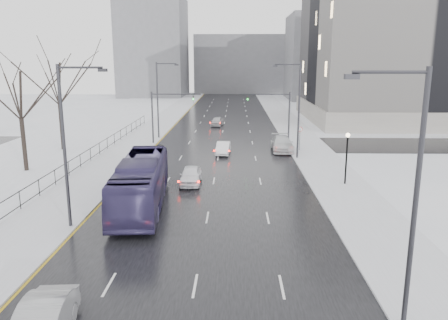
# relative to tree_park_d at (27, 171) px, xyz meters

# --- Properties ---
(road) EXTENTS (16.00, 150.00, 0.04)m
(road) POSITION_rel_tree_park_d_xyz_m (17.80, 26.00, 0.02)
(road) COLOR black
(road) RESTS_ON ground
(cross_road) EXTENTS (130.00, 10.00, 0.04)m
(cross_road) POSITION_rel_tree_park_d_xyz_m (17.80, 14.00, 0.02)
(cross_road) COLOR black
(cross_road) RESTS_ON ground
(sidewalk_left) EXTENTS (5.00, 150.00, 0.16)m
(sidewalk_left) POSITION_rel_tree_park_d_xyz_m (7.30, 26.00, 0.08)
(sidewalk_left) COLOR silver
(sidewalk_left) RESTS_ON ground
(sidewalk_right) EXTENTS (5.00, 150.00, 0.16)m
(sidewalk_right) POSITION_rel_tree_park_d_xyz_m (28.30, 26.00, 0.08)
(sidewalk_right) COLOR silver
(sidewalk_right) RESTS_ON ground
(park_strip) EXTENTS (14.00, 150.00, 0.12)m
(park_strip) POSITION_rel_tree_park_d_xyz_m (-2.20, 26.00, 0.06)
(park_strip) COLOR white
(park_strip) RESTS_ON ground
(tree_park_d) EXTENTS (8.75, 8.75, 12.50)m
(tree_park_d) POSITION_rel_tree_park_d_xyz_m (0.00, 0.00, 0.00)
(tree_park_d) COLOR black
(tree_park_d) RESTS_ON ground
(tree_park_e) EXTENTS (9.45, 9.45, 13.50)m
(tree_park_e) POSITION_rel_tree_park_d_xyz_m (-0.40, 10.00, 0.00)
(tree_park_e) COLOR black
(tree_park_e) RESTS_ON ground
(iron_fence) EXTENTS (0.06, 70.00, 1.30)m
(iron_fence) POSITION_rel_tree_park_d_xyz_m (4.80, -4.00, 0.91)
(iron_fence) COLOR black
(iron_fence) RESTS_ON sidewalk_left
(streetlight_r_near) EXTENTS (2.95, 0.25, 10.00)m
(streetlight_r_near) POSITION_rel_tree_park_d_xyz_m (25.97, -24.00, 5.62)
(streetlight_r_near) COLOR #2D2D33
(streetlight_r_near) RESTS_ON ground
(streetlight_r_mid) EXTENTS (2.95, 0.25, 10.00)m
(streetlight_r_mid) POSITION_rel_tree_park_d_xyz_m (25.97, 6.00, 5.62)
(streetlight_r_mid) COLOR #2D2D33
(streetlight_r_mid) RESTS_ON ground
(streetlight_l_near) EXTENTS (2.95, 0.25, 10.00)m
(streetlight_l_near) POSITION_rel_tree_park_d_xyz_m (9.63, -14.00, 5.62)
(streetlight_l_near) COLOR #2D2D33
(streetlight_l_near) RESTS_ON ground
(streetlight_l_far) EXTENTS (2.95, 0.25, 10.00)m
(streetlight_l_far) POSITION_rel_tree_park_d_xyz_m (9.63, 18.00, 5.62)
(streetlight_l_far) COLOR #2D2D33
(streetlight_l_far) RESTS_ON ground
(lamppost_r_mid) EXTENTS (0.36, 0.36, 4.28)m
(lamppost_r_mid) POSITION_rel_tree_park_d_xyz_m (28.80, -4.00, 2.94)
(lamppost_r_mid) COLOR black
(lamppost_r_mid) RESTS_ON sidewalk_right
(mast_signal_right) EXTENTS (6.10, 0.33, 6.50)m
(mast_signal_right) POSITION_rel_tree_park_d_xyz_m (25.13, 14.00, 4.11)
(mast_signal_right) COLOR #2D2D33
(mast_signal_right) RESTS_ON ground
(mast_signal_left) EXTENTS (6.10, 0.33, 6.50)m
(mast_signal_left) POSITION_rel_tree_park_d_xyz_m (10.47, 14.00, 4.11)
(mast_signal_left) COLOR #2D2D33
(mast_signal_left) RESTS_ON ground
(no_uturn_sign) EXTENTS (0.60, 0.06, 2.70)m
(no_uturn_sign) POSITION_rel_tree_park_d_xyz_m (27.00, 10.00, 2.30)
(no_uturn_sign) COLOR #2D2D33
(no_uturn_sign) RESTS_ON sidewalk_right
(civic_building) EXTENTS (41.00, 31.00, 24.80)m
(civic_building) POSITION_rel_tree_park_d_xyz_m (52.80, 38.00, 11.21)
(civic_building) COLOR gray
(civic_building) RESTS_ON ground
(bldg_far_right) EXTENTS (24.00, 20.00, 22.00)m
(bldg_far_right) POSITION_rel_tree_park_d_xyz_m (45.80, 81.00, 11.00)
(bldg_far_right) COLOR slate
(bldg_far_right) RESTS_ON ground
(bldg_far_left) EXTENTS (18.00, 22.00, 28.00)m
(bldg_far_left) POSITION_rel_tree_park_d_xyz_m (-4.20, 91.00, 14.00)
(bldg_far_left) COLOR slate
(bldg_far_left) RESTS_ON ground
(bldg_far_center) EXTENTS (30.00, 18.00, 18.00)m
(bldg_far_center) POSITION_rel_tree_park_d_xyz_m (21.80, 106.00, 9.00)
(bldg_far_center) COLOR slate
(bldg_far_center) RESTS_ON ground
(bus) EXTENTS (4.00, 12.71, 3.48)m
(bus) POSITION_rel_tree_park_d_xyz_m (13.00, -9.84, 1.78)
(bus) COLOR #38305D
(bus) RESTS_ON road
(sedan_center_near) EXTENTS (1.77, 4.29, 1.45)m
(sedan_center_near) POSITION_rel_tree_park_d_xyz_m (15.90, -3.92, 0.77)
(sedan_center_near) COLOR white
(sedan_center_near) RESTS_ON road
(sedan_right_near) EXTENTS (1.68, 4.19, 1.35)m
(sedan_right_near) POSITION_rel_tree_park_d_xyz_m (18.30, 8.14, 0.72)
(sedan_right_near) COLOR white
(sedan_right_near) RESTS_ON road
(sedan_right_far) EXTENTS (2.36, 5.80, 1.68)m
(sedan_right_far) POSITION_rel_tree_park_d_xyz_m (25.00, 10.02, 0.88)
(sedan_right_far) COLOR silver
(sedan_right_far) RESTS_ON road
(sedan_center_far) EXTENTS (2.14, 4.30, 1.41)m
(sedan_center_far) POSITION_rel_tree_park_d_xyz_m (16.73, 29.71, 0.74)
(sedan_center_far) COLOR #B8B9BE
(sedan_center_far) RESTS_ON road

